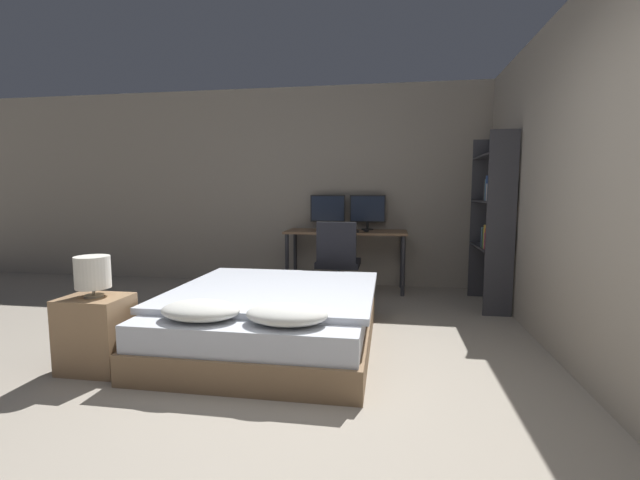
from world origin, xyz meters
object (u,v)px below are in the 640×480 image
object	(u,v)px
bed	(272,317)
desk	(346,238)
computer_mouse	(366,231)
nightstand	(96,333)
bedside_lamp	(93,273)
keyboard	(344,231)
bookshelf	(494,214)
monitor_right	(368,210)
office_chair	(338,269)
monitor_left	(328,210)

from	to	relation	value
bed	desk	world-z (taller)	desk
bed	computer_mouse	bearing A→B (deg)	70.72
nightstand	desk	xyz separation A→B (m)	(1.52, 2.84, 0.41)
bedside_lamp	computer_mouse	size ratio (longest dim) A/B	4.18
bedside_lamp	keyboard	bearing A→B (deg)	60.20
computer_mouse	bookshelf	world-z (taller)	bookshelf
bedside_lamp	monitor_right	world-z (taller)	monitor_right
bedside_lamp	office_chair	distance (m)	2.63
monitor_left	keyboard	bearing A→B (deg)	-54.76
bed	monitor_right	world-z (taller)	monitor_right
bookshelf	keyboard	bearing A→B (deg)	165.07
nightstand	keyboard	size ratio (longest dim) A/B	1.49
office_chair	monitor_right	bearing A→B (deg)	71.95
desk	nightstand	bearing A→B (deg)	-118.14
bedside_lamp	monitor_left	size ratio (longest dim) A/B	0.62
office_chair	desk	bearing A→B (deg)	88.29
nightstand	office_chair	world-z (taller)	office_chair
nightstand	monitor_right	bearing A→B (deg)	59.48
monitor_right	keyboard	world-z (taller)	monitor_right
bookshelf	nightstand	bearing A→B (deg)	-145.37
monitor_right	keyboard	distance (m)	0.53
bed	desk	bearing A→B (deg)	79.15
computer_mouse	bedside_lamp	bearing A→B (deg)	-124.02
nightstand	desk	bearing A→B (deg)	61.86
desk	bookshelf	world-z (taller)	bookshelf
desk	monitor_right	bearing A→B (deg)	35.53
nightstand	desk	size ratio (longest dim) A/B	0.34
desk	monitor_right	distance (m)	0.49
office_chair	bedside_lamp	bearing A→B (deg)	-124.93
bedside_lamp	office_chair	xyz separation A→B (m)	(1.50, 2.14, -0.32)
bed	office_chair	world-z (taller)	office_chair
bedside_lamp	computer_mouse	bearing A→B (deg)	55.98
bed	monitor_left	world-z (taller)	monitor_left
nightstand	bedside_lamp	size ratio (longest dim) A/B	1.84
keyboard	bookshelf	xyz separation A→B (m)	(1.67, -0.45, 0.25)
bed	monitor_left	size ratio (longest dim) A/B	4.16
computer_mouse	monitor_right	bearing A→B (deg)	90.48
bedside_lamp	desk	world-z (taller)	bedside_lamp
nightstand	bedside_lamp	bearing A→B (deg)	0.00
bed	desk	xyz separation A→B (m)	(0.41, 2.13, 0.45)
nightstand	desk	distance (m)	3.24
keyboard	bookshelf	distance (m)	1.75
monitor_left	monitor_right	size ratio (longest dim) A/B	1.00
keyboard	computer_mouse	xyz separation A→B (m)	(0.27, 0.00, 0.01)
nightstand	monitor_left	distance (m)	3.37
bed	desk	size ratio (longest dim) A/B	1.25
desk	monitor_left	world-z (taller)	monitor_left
keyboard	office_chair	size ratio (longest dim) A/B	0.38
bedside_lamp	monitor_right	bearing A→B (deg)	59.48
nightstand	monitor_right	xyz separation A→B (m)	(1.78, 3.03, 0.77)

